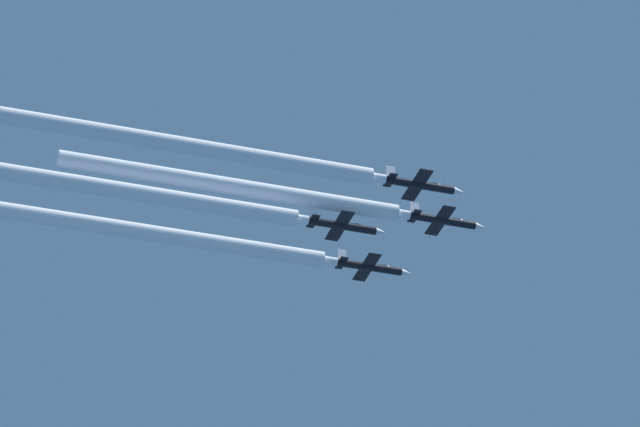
# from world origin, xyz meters

# --- Properties ---
(jet_lead) EXTENTS (8.87, 12.91, 3.10)m
(jet_lead) POSITION_xyz_m (0.07, 8.23, 174.61)
(jet_lead) COLOR black
(jet_left_wingman) EXTENTS (8.87, 12.91, 3.10)m
(jet_left_wingman) POSITION_xyz_m (-12.98, 0.42, 172.10)
(jet_left_wingman) COLOR black
(jet_right_wingman) EXTENTS (8.87, 12.91, 3.10)m
(jet_right_wingman) POSITION_xyz_m (12.61, -0.03, 172.06)
(jet_right_wingman) COLOR black
(jet_slot) EXTENTS (8.87, 12.91, 3.10)m
(jet_slot) POSITION_xyz_m (0.55, -8.41, 170.41)
(jet_slot) COLOR black
(smoke_trail_lead) EXTENTS (2.61, 55.53, 2.61)m
(smoke_trail_lead) POSITION_xyz_m (0.07, -25.42, 174.57)
(smoke_trail_lead) COLOR white
(smoke_trail_left_wingman) EXTENTS (2.61, 61.72, 2.61)m
(smoke_trail_left_wingman) POSITION_xyz_m (-12.98, -36.31, 172.07)
(smoke_trail_left_wingman) COLOR white
(smoke_trail_right_wingman) EXTENTS (2.61, 58.11, 2.61)m
(smoke_trail_right_wingman) POSITION_xyz_m (12.61, -34.96, 172.03)
(smoke_trail_right_wingman) COLOR white
(smoke_trail_slot) EXTENTS (2.61, 49.76, 2.61)m
(smoke_trail_slot) POSITION_xyz_m (0.55, -39.17, 170.38)
(smoke_trail_slot) COLOR white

